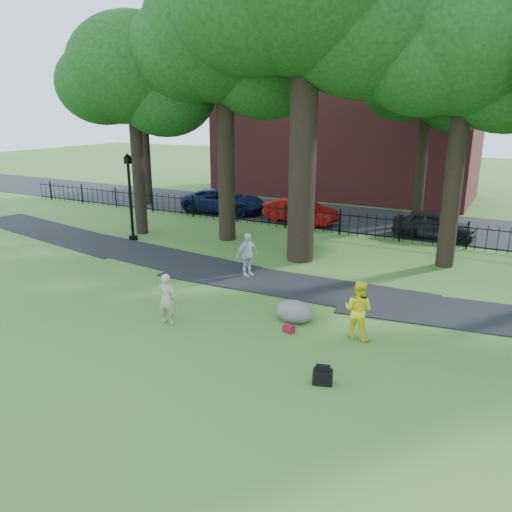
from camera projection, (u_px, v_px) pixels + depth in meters
The scene contains 16 objects.
ground at pixel (208, 319), 15.16m from camera, with size 120.00×120.00×0.00m, color #3B7127.
footpath at pixel (291, 285), 18.00m from camera, with size 36.00×2.60×0.03m, color black.
street at pixel (362, 219), 28.67m from camera, with size 80.00×7.00×0.02m, color black.
iron_fence at pixel (340, 223), 25.12m from camera, with size 44.00×0.04×1.20m.
brick_building at pixel (345, 110), 35.53m from camera, with size 18.00×8.00×12.00m, color maroon.
tree_row at pixel (331, 55), 19.70m from camera, with size 26.82×7.96×12.42m.
woman at pixel (167, 299), 14.65m from camera, with size 0.56×0.37×1.54m, color tan.
man at pixel (358, 310), 13.66m from camera, with size 0.81×0.63×1.67m, color yellow.
pedestrian at pixel (247, 255), 18.78m from camera, with size 0.98×0.41×1.67m, color silver.
boulder at pixel (295, 310), 14.94m from camera, with size 1.17×0.88×0.68m, color #5D574E.
lamppost at pixel (130, 198), 23.65m from camera, with size 0.41×0.41×4.15m.
backpack at pixel (323, 377), 11.54m from camera, with size 0.45×0.28×0.34m, color black.
red_bag at pixel (289, 329), 14.21m from camera, with size 0.32×0.20×0.22m, color maroon.
red_sedan at pixel (300, 211), 27.64m from camera, with size 1.46×4.18×1.38m, color #9C0E0C.
navy_van at pixel (225, 201), 30.30m from camera, with size 2.39×5.18×1.44m, color #0C183F.
grey_car at pixel (434, 225), 24.41m from camera, with size 1.57×3.91×1.33m, color black.
Camera 1 is at (7.91, -11.63, 6.15)m, focal length 35.00 mm.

